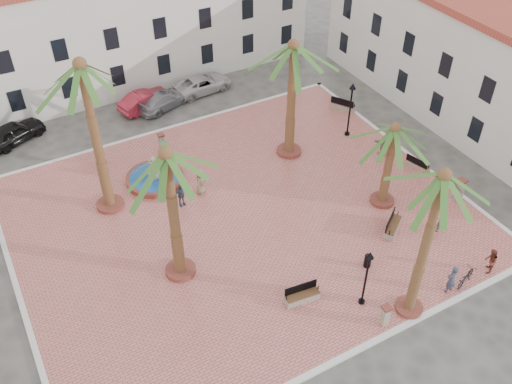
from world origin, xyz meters
The scene contains 36 objects.
ground centered at (0.00, 0.00, 0.00)m, with size 120.00×120.00×0.00m, color #56544F.
plaza centered at (0.00, 0.00, 0.07)m, with size 26.00×22.00×0.15m, color #CC6B63.
kerb_n centered at (0.00, 11.00, 0.08)m, with size 26.30×0.30×0.16m, color silver.
kerb_s centered at (0.00, -11.00, 0.08)m, with size 26.30×0.30×0.16m, color silver.
kerb_e centered at (13.00, 0.00, 0.08)m, with size 0.30×22.30×0.16m, color silver.
kerb_w centered at (-13.00, 0.00, 0.08)m, with size 0.30×22.30×0.16m, color silver.
building_north centered at (0.00, 19.99, 4.77)m, with size 30.40×7.40×9.50m.
building_east centered at (19.99, 2.00, 4.52)m, with size 7.40×26.40×9.00m.
fountain centered at (-3.32, 5.68, 0.41)m, with size 3.70×3.70×1.91m.
palm_nw centered at (-6.62, 4.69, 8.75)m, with size 5.48×5.48×9.96m.
palm_sw centered at (-4.98, -2.37, 7.17)m, with size 5.37×5.37×8.29m.
palm_s centered at (4.15, -10.30, 7.95)m, with size 4.59×4.59×8.98m.
palm_e centered at (8.22, -3.06, 4.85)m, with size 4.82×4.82×5.77m.
palm_ne centered at (5.88, 4.14, 7.19)m, with size 5.51×5.51×8.34m.
bench_s centered at (-0.30, -7.21, 0.43)m, with size 1.94×0.78×1.00m.
bench_se centered at (7.11, -5.40, 0.44)m, with size 1.92×1.59×1.02m.
bench_e centered at (12.38, -1.52, 0.40)m, with size 0.93×1.76×0.89m.
bench_ne centered at (12.38, 6.90, 0.44)m, with size 1.50×1.95×1.01m.
lamppost_s centered at (2.31, -8.82, 2.65)m, with size 0.40×0.40×3.69m.
lamppost_e centered at (10.67, 3.96, 2.95)m, with size 0.45×0.45×4.13m.
bollard_se centered at (2.46, -10.40, 0.80)m, with size 0.47×0.47×1.25m.
bollard_n centered at (-1.61, 8.68, 0.80)m, with size 0.45×0.45×1.25m.
bollard_e centered at (12.40, -5.18, 0.96)m, with size 0.64×0.64×1.56m.
litter_bin centered at (4.09, -6.93, 0.54)m, with size 0.40×0.40×0.78m, color black.
cyclist_a centered at (6.73, -10.40, 1.05)m, with size 0.66×0.43×1.80m, color #363A4E.
bicycle_a centered at (7.88, -10.40, 0.60)m, with size 0.60×1.71×0.90m, color black.
cyclist_b centered at (9.56, -10.40, 0.94)m, with size 0.76×0.60×1.57m, color maroon.
bicycle_b centered at (9.12, -6.79, 0.60)m, with size 0.42×1.50×0.90m, color black.
pedestrian_fountain_a centered at (-1.22, 3.14, 1.06)m, with size 0.89×0.58×1.81m, color #816D4D.
pedestrian_fountain_b centered at (-2.74, 2.65, 0.95)m, with size 0.94×0.39×1.61m, color #314051.
pedestrian_north centered at (-5.84, 8.94, 0.98)m, with size 1.07×0.62×1.66m, color #4A4A4F.
pedestrian_east centered at (11.33, 0.83, 0.91)m, with size 1.41×0.45×1.52m, color #78685C.
car_black centered at (-10.27, 14.84, 0.75)m, with size 1.78×4.41×1.50m, color black.
car_red centered at (-0.55, 14.57, 0.71)m, with size 1.51×4.33×1.43m, color #A22030.
car_silver centered at (0.67, 14.02, 0.66)m, with size 1.85×4.55×1.32m, color #94969C.
car_white centered at (4.35, 14.80, 0.66)m, with size 2.18×4.72×1.31m, color beige.
Camera 1 is at (-11.51, -22.57, 23.32)m, focal length 40.00 mm.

